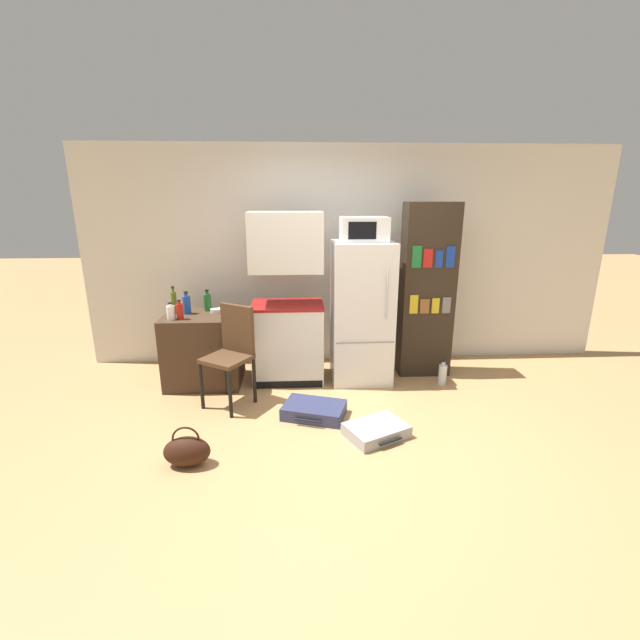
# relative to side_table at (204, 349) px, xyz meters

# --- Properties ---
(ground_plane) EXTENTS (24.00, 24.00, 0.00)m
(ground_plane) POSITION_rel_side_table_xyz_m (1.49, -1.28, -0.39)
(ground_plane) COLOR tan
(wall_back) EXTENTS (6.40, 0.10, 2.62)m
(wall_back) POSITION_rel_side_table_xyz_m (1.69, 0.72, 0.91)
(wall_back) COLOR silver
(wall_back) RESTS_ON ground_plane
(side_table) EXTENTS (0.81, 0.63, 0.79)m
(side_table) POSITION_rel_side_table_xyz_m (0.00, 0.00, 0.00)
(side_table) COLOR #422D1E
(side_table) RESTS_ON ground_plane
(kitchen_hutch) EXTENTS (0.80, 0.54, 1.87)m
(kitchen_hutch) POSITION_rel_side_table_xyz_m (0.93, 0.05, 0.47)
(kitchen_hutch) COLOR silver
(kitchen_hutch) RESTS_ON ground_plane
(refrigerator) EXTENTS (0.65, 0.61, 1.56)m
(refrigerator) POSITION_rel_side_table_xyz_m (1.75, 0.02, 0.39)
(refrigerator) COLOR white
(refrigerator) RESTS_ON ground_plane
(microwave) EXTENTS (0.49, 0.37, 0.25)m
(microwave) POSITION_rel_side_table_xyz_m (1.75, 0.02, 1.30)
(microwave) COLOR silver
(microwave) RESTS_ON refrigerator
(bookshelf) EXTENTS (0.59, 0.32, 1.97)m
(bookshelf) POSITION_rel_side_table_xyz_m (2.52, 0.16, 0.59)
(bookshelf) COLOR #2D2319
(bookshelf) RESTS_ON ground_plane
(bottle_olive_oil) EXTENTS (0.06, 0.06, 0.30)m
(bottle_olive_oil) POSITION_rel_side_table_xyz_m (-0.30, 0.08, 0.52)
(bottle_olive_oil) COLOR #566619
(bottle_olive_oil) RESTS_ON side_table
(bottle_green_tall) EXTENTS (0.08, 0.08, 0.24)m
(bottle_green_tall) POSITION_rel_side_table_xyz_m (0.04, 0.18, 0.50)
(bottle_green_tall) COLOR #1E6028
(bottle_green_tall) RESTS_ON side_table
(bottle_blue_soda) EXTENTS (0.08, 0.08, 0.25)m
(bottle_blue_soda) POSITION_rel_side_table_xyz_m (-0.16, 0.05, 0.50)
(bottle_blue_soda) COLOR #1E47A3
(bottle_blue_soda) RESTS_ON side_table
(bottle_milk_white) EXTENTS (0.09, 0.09, 0.18)m
(bottle_milk_white) POSITION_rel_side_table_xyz_m (-0.27, -0.17, 0.47)
(bottle_milk_white) COLOR white
(bottle_milk_white) RESTS_ON side_table
(bottle_ketchup_red) EXTENTS (0.07, 0.07, 0.21)m
(bottle_ketchup_red) POSITION_rel_side_table_xyz_m (-0.18, -0.17, 0.48)
(bottle_ketchup_red) COLOR #AD1914
(bottle_ketchup_red) RESTS_ON side_table
(bowl) EXTENTS (0.13, 0.13, 0.04)m
(bowl) POSITION_rel_side_table_xyz_m (0.14, 0.12, 0.41)
(bowl) COLOR silver
(bowl) RESTS_ON side_table
(chair) EXTENTS (0.55, 0.55, 1.00)m
(chair) POSITION_rel_side_table_xyz_m (0.40, -0.51, 0.20)
(chair) COLOR black
(chair) RESTS_ON ground_plane
(suitcase_large_flat) EXTENTS (0.61, 0.55, 0.11)m
(suitcase_large_flat) POSITION_rel_side_table_xyz_m (1.72, -1.24, -0.34)
(suitcase_large_flat) COLOR #99999E
(suitcase_large_flat) RESTS_ON ground_plane
(suitcase_small_flat) EXTENTS (0.65, 0.53, 0.12)m
(suitcase_small_flat) POSITION_rel_side_table_xyz_m (1.19, -0.86, -0.33)
(suitcase_small_flat) COLOR navy
(suitcase_small_flat) RESTS_ON ground_plane
(handbag) EXTENTS (0.36, 0.20, 0.33)m
(handbag) POSITION_rel_side_table_xyz_m (0.17, -1.58, -0.27)
(handbag) COLOR #33190F
(handbag) RESTS_ON ground_plane
(water_bottle_front) EXTENTS (0.09, 0.09, 0.29)m
(water_bottle_front) POSITION_rel_side_table_xyz_m (2.65, -0.20, -0.27)
(water_bottle_front) COLOR silver
(water_bottle_front) RESTS_ON ground_plane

